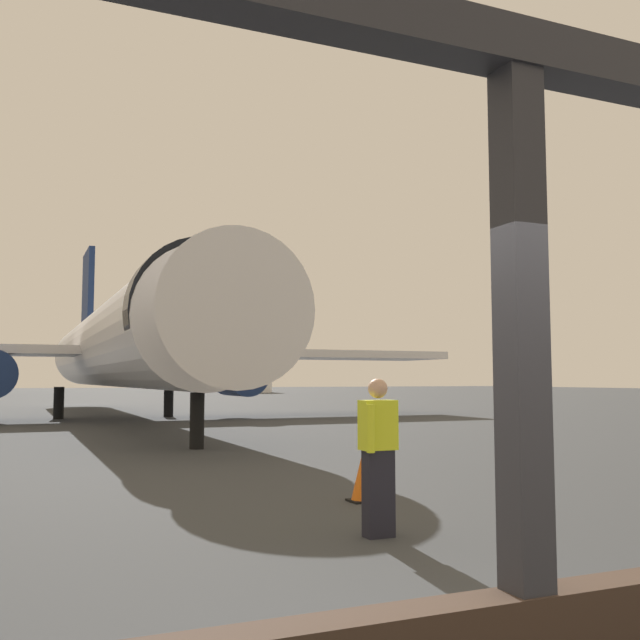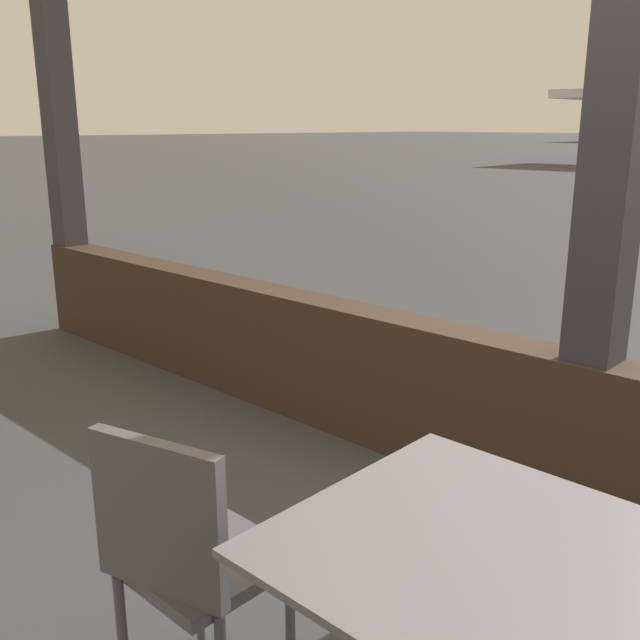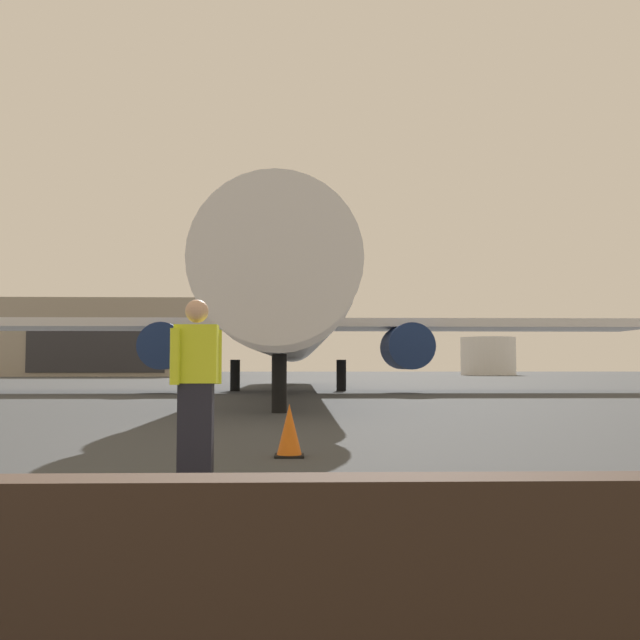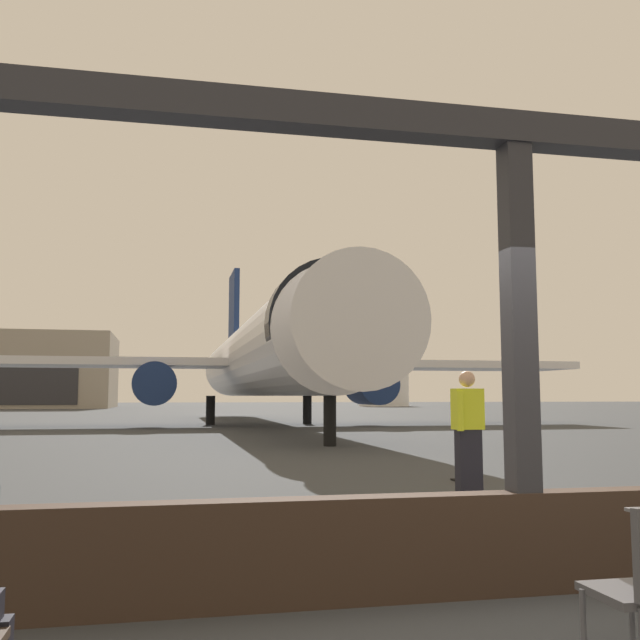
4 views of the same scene
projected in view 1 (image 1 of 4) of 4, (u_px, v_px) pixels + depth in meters
The scene contains 6 objects.
ground_plane at pixel (57, 410), 40.03m from camera, with size 220.00×220.00×0.00m, color #383A3D.
window_frame at pixel (525, 484), 3.49m from camera, with size 8.79×0.24×3.55m.
airplane at pixel (121, 345), 31.11m from camera, with size 31.40×36.24×10.05m.
ground_crew_worker at pixel (378, 454), 7.92m from camera, with size 0.44×0.42×1.74m.
traffic_cone at pixel (362, 480), 10.14m from camera, with size 0.36×0.36×0.65m.
fuel_storage_tank at pixel (246, 375), 94.83m from camera, with size 6.81×6.81×4.72m, color white.
Camera 1 is at (-2.32, -2.87, 1.73)m, focal length 40.09 mm.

